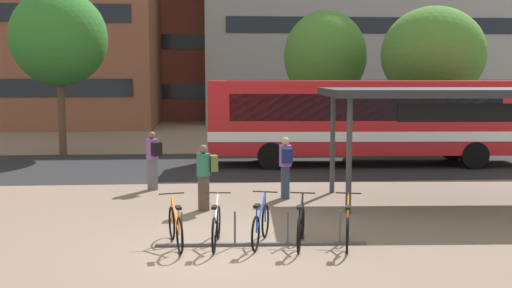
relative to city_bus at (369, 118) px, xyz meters
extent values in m
plane|color=#7A6656|center=(-5.88, -10.82, -1.78)|extent=(200.00, 200.00, 0.00)
cube|color=#232326|center=(-5.88, 0.00, -1.77)|extent=(80.00, 7.20, 0.01)
cube|color=red|center=(-0.06, 0.00, 0.07)|extent=(12.12, 3.18, 2.70)
cube|color=white|center=(-0.06, 0.00, -0.58)|extent=(12.14, 3.20, 0.36)
cube|color=black|center=(5.38, -0.28, 1.20)|extent=(1.12, 2.34, 0.40)
cube|color=black|center=(-0.30, 1.26, 0.48)|extent=(9.83, 0.58, 0.97)
cube|color=black|center=(-0.43, -1.22, 0.48)|extent=(9.83, 0.58, 0.97)
cylinder|color=black|center=(3.71, 0.96, -1.28)|extent=(1.01, 0.35, 1.00)
cylinder|color=black|center=(3.59, -1.35, -1.28)|extent=(1.01, 0.35, 1.00)
cylinder|color=black|center=(-3.72, 1.35, -1.28)|extent=(1.01, 0.35, 1.00)
cylinder|color=black|center=(-3.84, -0.95, -1.28)|extent=(1.01, 0.35, 1.00)
cube|color=#47474C|center=(-4.95, -10.55, -1.75)|extent=(4.22, 0.20, 0.06)
cylinder|color=#47474C|center=(-6.53, -10.50, -1.43)|extent=(0.04, 0.04, 0.70)
cylinder|color=#47474C|center=(-5.48, -10.53, -1.43)|extent=(0.04, 0.04, 0.70)
cylinder|color=#47474C|center=(-4.43, -10.56, -1.43)|extent=(0.04, 0.04, 0.70)
cylinder|color=#47474C|center=(-3.37, -10.59, -1.43)|extent=(0.04, 0.04, 0.70)
torus|color=black|center=(-6.76, -10.00, -1.42)|extent=(0.19, 0.70, 0.70)
torus|color=black|center=(-6.54, -11.00, -1.42)|extent=(0.19, 0.70, 0.70)
cube|color=orange|center=(-6.66, -10.48, -1.11)|extent=(0.23, 0.91, 0.58)
cylinder|color=orange|center=(-6.57, -10.90, -1.16)|extent=(0.04, 0.04, 0.55)
cube|color=black|center=(-6.57, -10.90, -0.90)|extent=(0.15, 0.24, 0.05)
cylinder|color=orange|center=(-6.76, -10.02, -1.11)|extent=(0.04, 0.04, 0.65)
cylinder|color=black|center=(-6.76, -10.02, -0.80)|extent=(0.51, 0.14, 0.03)
torus|color=black|center=(-5.81, -9.99, -1.42)|extent=(0.11, 0.71, 0.70)
torus|color=black|center=(-5.89, -11.01, -1.42)|extent=(0.11, 0.71, 0.70)
cube|color=silver|center=(-5.85, -10.48, -1.11)|extent=(0.11, 0.92, 0.58)
cylinder|color=silver|center=(-5.89, -10.91, -1.16)|extent=(0.03, 0.03, 0.55)
cube|color=black|center=(-5.89, -10.91, -0.90)|extent=(0.12, 0.23, 0.05)
cylinder|color=silver|center=(-5.81, -10.01, -1.11)|extent=(0.03, 0.03, 0.65)
cylinder|color=black|center=(-5.81, -10.01, -0.80)|extent=(0.52, 0.07, 0.03)
torus|color=black|center=(-4.82, -9.96, -1.42)|extent=(0.23, 0.69, 0.70)
torus|color=black|center=(-5.09, -10.94, -1.42)|extent=(0.23, 0.69, 0.70)
cube|color=#1E3DB2|center=(-4.95, -10.43, -1.11)|extent=(0.28, 0.90, 0.58)
cylinder|color=#1E3DB2|center=(-5.07, -10.84, -1.16)|extent=(0.04, 0.04, 0.55)
cube|color=black|center=(-5.07, -10.84, -0.90)|extent=(0.16, 0.24, 0.05)
cylinder|color=#1E3DB2|center=(-4.83, -9.98, -1.11)|extent=(0.04, 0.04, 0.65)
cylinder|color=black|center=(-4.83, -9.98, -0.80)|extent=(0.51, 0.17, 0.03)
torus|color=black|center=(-4.06, -10.12, -1.42)|extent=(0.19, 0.70, 0.70)
torus|color=black|center=(-4.28, -11.12, -1.42)|extent=(0.19, 0.70, 0.70)
cube|color=black|center=(-4.17, -10.60, -1.11)|extent=(0.23, 0.91, 0.58)
cylinder|color=black|center=(-4.26, -11.02, -1.16)|extent=(0.04, 0.04, 0.55)
cube|color=black|center=(-4.26, -11.02, -0.90)|extent=(0.14, 0.24, 0.05)
cylinder|color=black|center=(-4.06, -10.14, -1.11)|extent=(0.04, 0.04, 0.65)
cylinder|color=black|center=(-4.06, -10.14, -0.80)|extent=(0.51, 0.14, 0.03)
torus|color=black|center=(-3.12, -10.21, -1.42)|extent=(0.21, 0.69, 0.70)
torus|color=black|center=(-3.36, -11.21, -1.42)|extent=(0.21, 0.69, 0.70)
cube|color=orange|center=(-3.24, -10.69, -1.11)|extent=(0.25, 0.90, 0.58)
cylinder|color=orange|center=(-3.34, -11.11, -1.16)|extent=(0.04, 0.04, 0.55)
cube|color=black|center=(-3.34, -11.11, -0.90)|extent=(0.15, 0.24, 0.05)
cylinder|color=orange|center=(-3.13, -10.23, -1.11)|extent=(0.04, 0.04, 0.65)
cylinder|color=black|center=(-3.13, -10.23, -0.80)|extent=(0.51, 0.15, 0.03)
cylinder|color=#38383D|center=(-2.59, -7.93, -0.35)|extent=(0.15, 0.15, 2.85)
cylinder|color=#38383D|center=(-2.47, -5.32, -0.35)|extent=(0.15, 0.15, 2.85)
cube|color=#28282D|center=(0.57, -6.77, 1.17)|extent=(7.17, 3.73, 0.20)
cube|color=black|center=(0.51, -8.22, 0.72)|extent=(3.98, 0.26, 0.44)
cube|color=#47382D|center=(-6.16, -7.35, -1.33)|extent=(0.29, 0.25, 0.88)
cylinder|color=#23664C|center=(-6.16, -7.35, -0.61)|extent=(0.40, 0.40, 0.57)
sphere|color=brown|center=(-6.16, -7.35, -0.22)|extent=(0.22, 0.22, 0.22)
cube|color=#56602D|center=(-5.90, -7.30, -0.58)|extent=(0.23, 0.31, 0.40)
cube|color=#565660|center=(-7.73, -4.52, -1.32)|extent=(0.32, 0.33, 0.91)
cylinder|color=#7F4C93|center=(-7.73, -4.52, -0.56)|extent=(0.48, 0.48, 0.61)
sphere|color=brown|center=(-7.73, -4.52, -0.15)|extent=(0.22, 0.22, 0.22)
cube|color=black|center=(-7.57, -4.72, -0.53)|extent=(0.33, 0.31, 0.40)
cube|color=#2D3851|center=(-3.93, -6.04, -1.32)|extent=(0.21, 0.27, 0.90)
cylinder|color=#7F4C93|center=(-3.93, -6.04, -0.58)|extent=(0.36, 0.36, 0.58)
sphere|color=tan|center=(-3.93, -6.04, -0.18)|extent=(0.22, 0.22, 0.22)
cube|color=navy|center=(-3.92, -6.30, -0.55)|extent=(0.29, 0.20, 0.40)
cylinder|color=brown|center=(-0.24, 7.88, -0.57)|extent=(0.32, 0.32, 2.40)
ellipsoid|color=#427A2D|center=(-0.24, 7.88, 2.60)|extent=(4.19, 4.19, 4.63)
cylinder|color=brown|center=(4.10, 4.50, -0.52)|extent=(0.32, 0.32, 2.51)
ellipsoid|color=#427A2D|center=(4.10, 4.50, 2.59)|extent=(4.69, 4.69, 4.35)
cylinder|color=brown|center=(-12.43, 3.72, -0.15)|extent=(0.32, 0.32, 3.25)
ellipsoid|color=#2D7028|center=(-12.43, 3.72, 3.20)|extent=(4.05, 4.05, 4.06)
cube|color=black|center=(-18.40, 14.34, 0.90)|extent=(15.12, 0.06, 1.10)
cube|color=black|center=(-18.40, 14.34, 5.35)|extent=(15.12, 0.06, 1.10)
cube|color=black|center=(5.23, 18.03, 0.78)|extent=(20.65, 0.06, 1.10)
cube|color=black|center=(5.23, 18.03, 5.05)|extent=(20.65, 0.06, 1.10)
cube|color=brown|center=(-4.26, 29.02, 3.79)|extent=(17.34, 12.78, 11.13)
cube|color=black|center=(-4.26, 22.61, 0.45)|extent=(15.26, 0.06, 1.10)
cube|color=black|center=(-4.26, 22.61, 4.16)|extent=(15.26, 0.06, 1.10)
camera|label=1|loc=(-5.86, -21.91, 1.59)|focal=41.12mm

